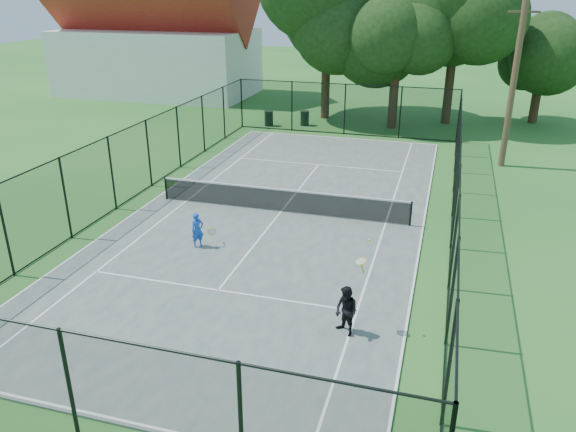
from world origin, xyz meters
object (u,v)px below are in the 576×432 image
(tennis_net, at_px, (281,199))
(player_black, at_px, (346,311))
(utility_pole, at_px, (513,84))
(trash_bin_left, at_px, (269,118))
(trash_bin_right, at_px, (305,118))
(player_blue, at_px, (198,230))

(tennis_net, height_order, player_black, player_black)
(utility_pole, bearing_deg, player_black, -105.92)
(tennis_net, xyz_separation_m, player_black, (4.00, -7.52, 0.16))
(trash_bin_left, relative_size, trash_bin_right, 1.03)
(tennis_net, height_order, trash_bin_right, tennis_net)
(tennis_net, height_order, player_blue, player_blue)
(utility_pole, relative_size, player_blue, 6.55)
(utility_pole, xyz_separation_m, player_black, (-4.71, -16.52, -3.29))
(trash_bin_left, height_order, player_black, player_black)
(trash_bin_left, distance_m, utility_pole, 14.95)
(trash_bin_left, bearing_deg, player_blue, -79.73)
(trash_bin_left, xyz_separation_m, player_blue, (3.19, -17.62, 0.19))
(trash_bin_right, bearing_deg, player_blue, -86.76)
(trash_bin_right, bearing_deg, utility_pole, -25.66)
(player_black, bearing_deg, utility_pole, 74.08)
(tennis_net, distance_m, player_black, 8.52)
(tennis_net, relative_size, trash_bin_left, 10.71)
(trash_bin_left, xyz_separation_m, player_black, (9.00, -21.32, 0.26))
(trash_bin_right, bearing_deg, trash_bin_left, -160.77)
(trash_bin_left, height_order, trash_bin_right, trash_bin_left)
(trash_bin_left, height_order, player_blue, player_blue)
(trash_bin_left, relative_size, utility_pole, 0.12)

